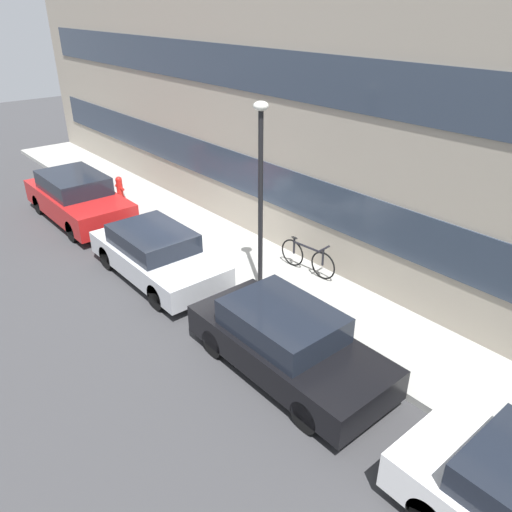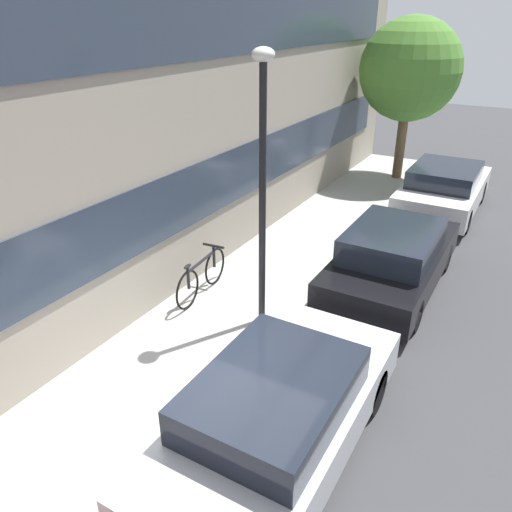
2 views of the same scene
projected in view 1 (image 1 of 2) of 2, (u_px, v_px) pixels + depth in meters
ground_plane at (191, 262)px, 13.40m from camera, size 56.00×56.00×0.00m
sidewalk_strip at (225, 247)px, 14.02m from camera, size 28.00×2.28×0.15m
rowhouse_facade at (268, 86)px, 13.01m from camera, size 28.00×1.02×8.54m
parked_car_red at (78, 198)px, 15.68m from camera, size 4.50×1.82×1.47m
parked_car_silver at (156, 254)px, 12.42m from camera, size 4.08×1.73×1.25m
parked_car_black at (286, 341)px, 9.22m from camera, size 4.06×1.73×1.30m
fire_hydrant at (120, 187)px, 17.10m from camera, size 0.56×0.31×0.78m
bicycle at (308, 257)px, 12.43m from camera, size 1.70×0.44×0.82m
lamp_post at (261, 179)px, 10.74m from camera, size 0.32×0.32×4.32m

